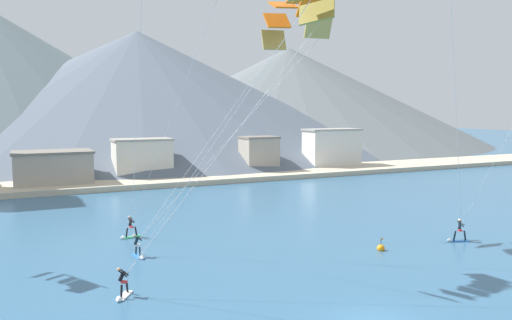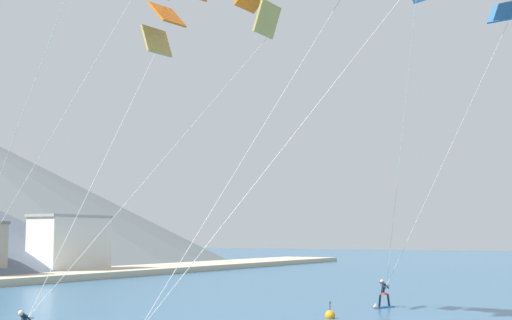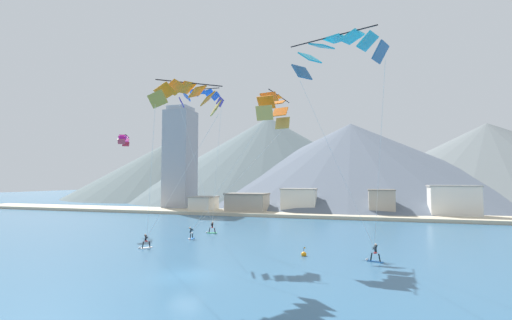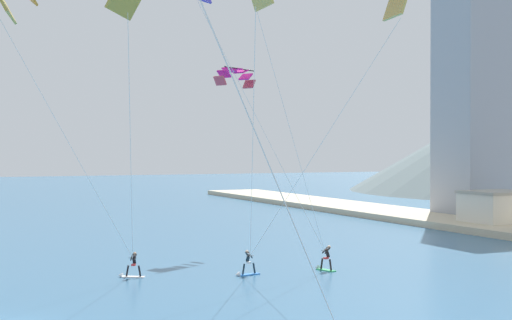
% 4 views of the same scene
% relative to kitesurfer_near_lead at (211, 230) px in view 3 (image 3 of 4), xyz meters
% --- Properties ---
extents(ground_plane, '(400.00, 400.00, 0.00)m').
position_rel_kitesurfer_near_lead_xyz_m(ground_plane, '(7.25, -21.35, -0.53)').
color(ground_plane, '#336084').
extents(kitesurfer_near_lead, '(1.78, 0.89, 1.75)m').
position_rel_kitesurfer_near_lead_xyz_m(kitesurfer_near_lead, '(0.00, 0.00, 0.00)').
color(kitesurfer_near_lead, '#33B266').
rests_on(kitesurfer_near_lead, ground).
extents(kitesurfer_near_trail, '(1.26, 1.69, 1.66)m').
position_rel_kitesurfer_near_lead_xyz_m(kitesurfer_near_trail, '(-2.79, -12.54, -0.06)').
color(kitesurfer_near_trail, white).
rests_on(kitesurfer_near_trail, ground).
extents(kitesurfer_mid_center, '(1.76, 1.05, 1.80)m').
position_rel_kitesurfer_near_lead_xyz_m(kitesurfer_mid_center, '(22.42, -11.75, 0.02)').
color(kitesurfer_mid_center, '#337FDB').
rests_on(kitesurfer_mid_center, ground).
extents(kitesurfer_far_left, '(0.65, 1.77, 1.66)m').
position_rel_kitesurfer_near_lead_xyz_m(kitesurfer_far_left, '(-0.42, -5.59, -0.07)').
color(kitesurfer_far_left, '#337FDB').
rests_on(kitesurfer_far_left, ground).
extents(parafoil_kite_near_lead, '(5.74, 9.32, 18.12)m').
position_rel_kitesurfer_near_lead_xyz_m(parafoil_kite_near_lead, '(2.06, -7.95, 17.94)').
color(parafoil_kite_near_lead, '#3B34A9').
extents(parafoil_kite_near_trail, '(10.90, 8.77, 16.03)m').
position_rel_kitesurfer_near_lead_xyz_m(parafoil_kite_near_trail, '(5.31, -17.83, 15.58)').
color(parafoil_kite_near_trail, olive).
extents(parafoil_kite_mid_center, '(8.25, 8.71, 18.68)m').
position_rel_kitesurfer_near_lead_xyz_m(parafoil_kite_mid_center, '(19.57, -18.19, 18.35)').
color(parafoil_kite_mid_center, '#285D8D').
extents(parafoil_kite_far_left, '(12.72, 8.30, 17.12)m').
position_rel_kitesurfer_near_lead_xyz_m(parafoil_kite_far_left, '(11.12, -6.14, 16.46)').
color(parafoil_kite_far_left, tan).
extents(parafoil_kite_distant_high_outer, '(3.10, 4.53, 1.63)m').
position_rel_kitesurfer_near_lead_xyz_m(parafoil_kite_distant_high_outer, '(-15.70, 0.16, 14.12)').
color(parafoil_kite_distant_high_outer, '#C03D4D').
extents(race_marker_buoy, '(0.56, 0.56, 1.02)m').
position_rel_kitesurfer_near_lead_xyz_m(race_marker_buoy, '(15.56, -11.25, -0.37)').
color(race_marker_buoy, orange).
rests_on(race_marker_buoy, ground).
extents(shoreline_strip, '(180.00, 10.00, 0.70)m').
position_rel_kitesurfer_near_lead_xyz_m(shoreline_strip, '(7.25, 27.95, -0.18)').
color(shoreline_strip, beige).
rests_on(shoreline_strip, ground).
extents(shore_building_harbour_front, '(8.17, 4.62, 5.94)m').
position_rel_kitesurfer_near_lead_xyz_m(shore_building_harbour_front, '(8.06, 31.40, 2.45)').
color(shore_building_harbour_front, silver).
rests_on(shore_building_harbour_front, ground).
extents(shore_building_promenade_mid, '(5.45, 4.29, 5.89)m').
position_rel_kitesurfer_near_lead_xyz_m(shore_building_promenade_mid, '(25.92, 30.48, 2.43)').
color(shore_building_promenade_mid, '#A89E8E').
rests_on(shore_building_promenade_mid, ground).
extents(shore_building_quay_east, '(9.57, 4.39, 6.81)m').
position_rel_kitesurfer_near_lead_xyz_m(shore_building_quay_east, '(39.85, 31.24, 2.89)').
color(shore_building_quay_east, silver).
rests_on(shore_building_quay_east, ground).
extents(shore_building_quay_west, '(9.63, 6.37, 4.79)m').
position_rel_kitesurfer_near_lead_xyz_m(shore_building_quay_west, '(-3.78, 29.23, 1.88)').
color(shore_building_quay_west, '#A89E8E').
rests_on(shore_building_quay_west, ground).
extents(shore_building_old_town, '(5.63, 6.39, 3.90)m').
position_rel_kitesurfer_near_lead_xyz_m(shore_building_old_town, '(-14.85, 29.13, 1.44)').
color(shore_building_old_town, silver).
rests_on(shore_building_old_town, ground).
extents(highrise_tower, '(7.00, 7.00, 27.53)m').
position_rel_kitesurfer_near_lead_xyz_m(highrise_tower, '(-24.29, 34.29, 13.03)').
color(highrise_tower, '#999EA8').
rests_on(highrise_tower, ground).
extents(mountain_peak_west_ridge, '(119.15, 119.15, 28.91)m').
position_rel_kitesurfer_near_lead_xyz_m(mountain_peak_west_ridge, '(19.01, 84.37, 13.93)').
color(mountain_peak_west_ridge, slate).
rests_on(mountain_peak_west_ridge, ground).
extents(mountain_peak_central_summit, '(118.04, 118.04, 35.18)m').
position_rel_kitesurfer_near_lead_xyz_m(mountain_peak_central_summit, '(-15.69, 96.24, 17.06)').
color(mountain_peak_central_summit, slate).
rests_on(mountain_peak_central_summit, ground).
extents(mountain_peak_east_shoulder, '(88.02, 88.02, 25.65)m').
position_rel_kitesurfer_near_lead_xyz_m(mountain_peak_east_shoulder, '(-62.57, 93.05, 12.30)').
color(mountain_peak_east_shoulder, slate).
rests_on(mountain_peak_east_shoulder, ground).
extents(mountain_peak_far_spur, '(115.18, 115.18, 28.52)m').
position_rel_kitesurfer_near_lead_xyz_m(mountain_peak_far_spur, '(66.57, 94.79, 13.73)').
color(mountain_peak_far_spur, slate).
rests_on(mountain_peak_far_spur, ground).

